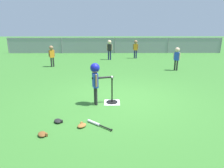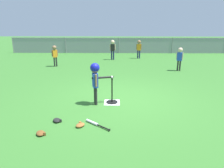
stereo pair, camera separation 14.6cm
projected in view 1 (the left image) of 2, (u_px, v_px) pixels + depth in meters
name	position (u px, v px, depth m)	size (l,w,h in m)	color
ground_plane	(123.00, 99.00, 6.01)	(60.00, 60.00, 0.00)	#336B28
home_plate	(112.00, 102.00, 5.76)	(0.44, 0.44, 0.01)	white
batting_tee	(112.00, 99.00, 5.72)	(0.32, 0.32, 0.71)	black
baseball_on_tee	(112.00, 77.00, 5.54)	(0.07, 0.07, 0.07)	white
batter_child	(95.00, 75.00, 5.40)	(0.63, 0.32, 1.16)	#262626
fielder_near_right	(109.00, 47.00, 12.30)	(0.36, 0.24, 1.20)	#191E4C
fielder_deep_left	(177.00, 56.00, 9.50)	(0.27, 0.23, 1.09)	#262626
fielder_deep_right	(52.00, 53.00, 10.30)	(0.28, 0.22, 1.09)	#262626
fielder_near_left	(136.00, 47.00, 12.82)	(0.34, 0.23, 1.15)	#191E4C
spare_bat_silver	(96.00, 124.00, 4.48)	(0.57, 0.49, 0.06)	silver
glove_by_plate	(82.00, 125.00, 4.39)	(0.26, 0.27, 0.07)	brown
glove_near_bats	(58.00, 121.00, 4.59)	(0.25, 0.27, 0.07)	black
glove_tossed_aside	(42.00, 134.00, 4.04)	(0.25, 0.27, 0.07)	brown
outfield_fence	(115.00, 45.00, 15.14)	(16.06, 0.06, 1.15)	slate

